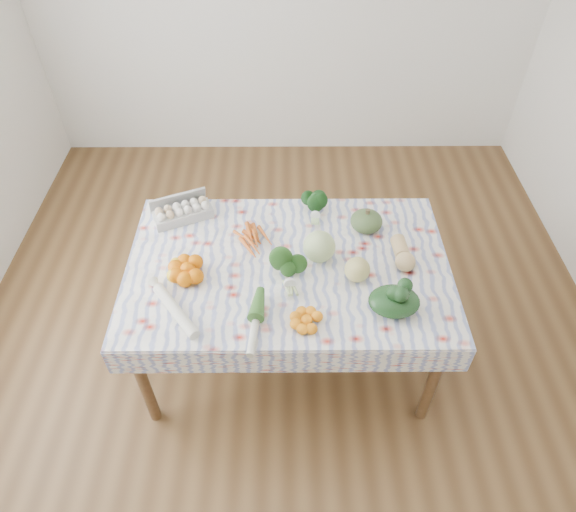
% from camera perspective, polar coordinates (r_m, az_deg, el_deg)
% --- Properties ---
extents(ground, '(4.50, 4.50, 0.00)m').
position_cam_1_polar(ground, '(3.23, 0.00, -10.31)').
color(ground, brown).
rests_on(ground, ground).
extents(dining_table, '(1.60, 1.00, 0.75)m').
position_cam_1_polar(dining_table, '(2.70, 0.00, -2.12)').
color(dining_table, brown).
rests_on(dining_table, ground).
extents(tablecloth, '(1.66, 1.06, 0.01)m').
position_cam_1_polar(tablecloth, '(2.64, 0.00, -0.98)').
color(tablecloth, white).
rests_on(tablecloth, dining_table).
extents(egg_carton, '(0.35, 0.25, 0.09)m').
position_cam_1_polar(egg_carton, '(2.92, -11.59, 4.71)').
color(egg_carton, '#B8B8B3').
rests_on(egg_carton, tablecloth).
extents(carrot_bunch, '(0.25, 0.23, 0.04)m').
position_cam_1_polar(carrot_bunch, '(2.74, -3.71, 1.72)').
color(carrot_bunch, '#CF5D1D').
rests_on(carrot_bunch, tablecloth).
extents(kale_bunch, '(0.16, 0.14, 0.13)m').
position_cam_1_polar(kale_bunch, '(2.88, 3.11, 5.55)').
color(kale_bunch, '#123812').
rests_on(kale_bunch, tablecloth).
extents(kabocha_squash, '(0.18, 0.18, 0.11)m').
position_cam_1_polar(kabocha_squash, '(2.82, 8.71, 3.85)').
color(kabocha_squash, '#425A2F').
rests_on(kabocha_squash, tablecloth).
extents(cabbage, '(0.21, 0.21, 0.17)m').
position_cam_1_polar(cabbage, '(2.61, 3.49, 1.05)').
color(cabbage, '#ADC880').
rests_on(cabbage, tablecloth).
extents(butternut_squash, '(0.12, 0.23, 0.10)m').
position_cam_1_polar(butternut_squash, '(2.69, 12.63, 0.37)').
color(butternut_squash, tan).
rests_on(butternut_squash, tablecloth).
extents(orange_cluster, '(0.29, 0.29, 0.08)m').
position_cam_1_polar(orange_cluster, '(2.60, -11.11, -1.50)').
color(orange_cluster, orange).
rests_on(orange_cluster, tablecloth).
extents(broccoli, '(0.17, 0.17, 0.11)m').
position_cam_1_polar(broccoli, '(2.51, 0.13, -1.95)').
color(broccoli, '#215219').
rests_on(broccoli, tablecloth).
extents(mandarin_cluster, '(0.24, 0.24, 0.06)m').
position_cam_1_polar(mandarin_cluster, '(2.37, 2.07, -7.07)').
color(mandarin_cluster, orange).
rests_on(mandarin_cluster, tablecloth).
extents(grapefruit, '(0.17, 0.17, 0.13)m').
position_cam_1_polar(grapefruit, '(2.54, 7.70, -1.51)').
color(grapefruit, '#CBBE6B').
rests_on(grapefruit, tablecloth).
extents(spinach_bag, '(0.30, 0.27, 0.11)m').
position_cam_1_polar(spinach_bag, '(2.45, 11.71, -4.95)').
color(spinach_bag, black).
rests_on(spinach_bag, tablecloth).
extents(daikon, '(0.27, 0.33, 0.05)m').
position_cam_1_polar(daikon, '(2.46, -12.37, -5.94)').
color(daikon, silver).
rests_on(daikon, tablecloth).
extents(leek, '(0.07, 0.36, 0.04)m').
position_cam_1_polar(leek, '(2.37, -3.63, -7.42)').
color(leek, beige).
rests_on(leek, tablecloth).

